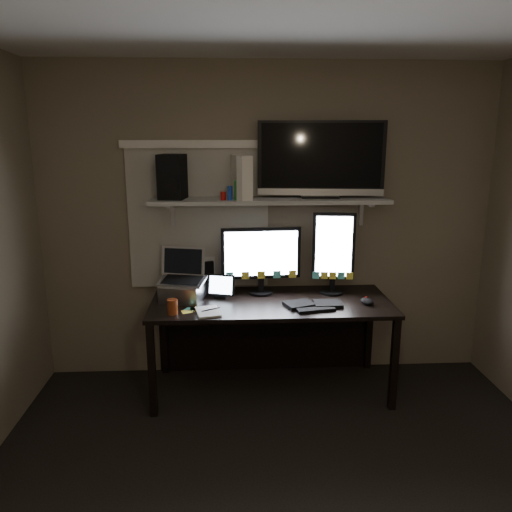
{
  "coord_description": "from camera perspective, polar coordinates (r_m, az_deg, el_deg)",
  "views": [
    {
      "loc": [
        -0.3,
        -2.13,
        1.95
      ],
      "look_at": [
        -0.12,
        1.25,
        1.12
      ],
      "focal_mm": 35.0,
      "sensor_mm": 36.0,
      "label": 1
    }
  ],
  "objects": [
    {
      "name": "back_wall",
      "position": [
        4.01,
        1.34,
        3.64
      ],
      "size": [
        3.6,
        0.0,
        3.6
      ],
      "primitive_type": "plane",
      "rotation": [
        1.57,
        0.0,
        0.0
      ],
      "color": "#706251",
      "rests_on": "floor"
    },
    {
      "name": "window_blinds",
      "position": [
        3.98,
        -6.58,
        4.22
      ],
      "size": [
        1.1,
        0.02,
        1.1
      ],
      "primitive_type": "cube",
      "color": "beige",
      "rests_on": "back_wall"
    },
    {
      "name": "desk",
      "position": [
        3.95,
        1.56,
        -7.01
      ],
      "size": [
        1.8,
        0.75,
        0.73
      ],
      "color": "black",
      "rests_on": "floor"
    },
    {
      "name": "wall_shelf",
      "position": [
        3.8,
        1.56,
        6.37
      ],
      "size": [
        1.8,
        0.35,
        0.03
      ],
      "primitive_type": "cube",
      "color": "#AEAEA9",
      "rests_on": "back_wall"
    },
    {
      "name": "monitor_landscape",
      "position": [
        3.88,
        0.57,
        -0.47
      ],
      "size": [
        0.62,
        0.1,
        0.54
      ],
      "primitive_type": "cube",
      "rotation": [
        0.0,
        0.0,
        0.06
      ],
      "color": "black",
      "rests_on": "desk"
    },
    {
      "name": "monitor_portrait",
      "position": [
        3.91,
        8.83,
        0.35
      ],
      "size": [
        0.33,
        0.1,
        0.65
      ],
      "primitive_type": "cube",
      "rotation": [
        0.0,
        0.0,
        -0.13
      ],
      "color": "black",
      "rests_on": "desk"
    },
    {
      "name": "keyboard",
      "position": [
        3.69,
        6.59,
        -5.49
      ],
      "size": [
        0.45,
        0.24,
        0.03
      ],
      "primitive_type": "cube",
      "rotation": [
        0.0,
        0.0,
        0.19
      ],
      "color": "black",
      "rests_on": "desk"
    },
    {
      "name": "mouse",
      "position": [
        3.79,
        12.58,
        -5.07
      ],
      "size": [
        0.11,
        0.14,
        0.04
      ],
      "primitive_type": "ellipsoid",
      "rotation": [
        0.0,
        0.0,
        0.33
      ],
      "color": "black",
      "rests_on": "desk"
    },
    {
      "name": "notepad",
      "position": [
        3.55,
        -5.51,
        -6.36
      ],
      "size": [
        0.2,
        0.25,
        0.01
      ],
      "primitive_type": "cube",
      "rotation": [
        0.0,
        0.0,
        0.19
      ],
      "color": "beige",
      "rests_on": "desk"
    },
    {
      "name": "tablet",
      "position": [
        3.83,
        -4.04,
        -3.45
      ],
      "size": [
        0.23,
        0.15,
        0.19
      ],
      "primitive_type": "cube",
      "rotation": [
        0.0,
        0.0,
        -0.29
      ],
      "color": "black",
      "rests_on": "desk"
    },
    {
      "name": "file_sorter",
      "position": [
        3.97,
        -6.48,
        -2.24
      ],
      "size": [
        0.23,
        0.16,
        0.27
      ],
      "primitive_type": "cube",
      "rotation": [
        0.0,
        0.0,
        0.35
      ],
      "color": "black",
      "rests_on": "desk"
    },
    {
      "name": "laptop",
      "position": [
        3.77,
        -8.45,
        -2.28
      ],
      "size": [
        0.39,
        0.35,
        0.38
      ],
      "primitive_type": "cube",
      "rotation": [
        0.0,
        0.0,
        -0.23
      ],
      "color": "#B4B4B9",
      "rests_on": "desk"
    },
    {
      "name": "cup",
      "position": [
        3.54,
        -9.52,
        -5.74
      ],
      "size": [
        0.09,
        0.09,
        0.11
      ],
      "primitive_type": "cylinder",
      "rotation": [
        0.0,
        0.0,
        -0.34
      ],
      "color": "maroon",
      "rests_on": "desk"
    },
    {
      "name": "sticky_notes",
      "position": [
        3.64,
        -7.31,
        -5.96
      ],
      "size": [
        0.32,
        0.25,
        0.0
      ],
      "primitive_type": null,
      "rotation": [
        0.0,
        0.0,
        0.08
      ],
      "color": "#FCE844",
      "rests_on": "desk"
    },
    {
      "name": "tv",
      "position": [
        3.86,
        7.43,
        10.87
      ],
      "size": [
        0.97,
        0.28,
        0.57
      ],
      "primitive_type": "cube",
      "rotation": [
        0.0,
        0.0,
        -0.11
      ],
      "color": "black",
      "rests_on": "wall_shelf"
    },
    {
      "name": "game_console",
      "position": [
        3.76,
        -1.65,
        8.98
      ],
      "size": [
        0.16,
        0.28,
        0.32
      ],
      "primitive_type": "cube",
      "rotation": [
        0.0,
        0.0,
        0.29
      ],
      "color": "silver",
      "rests_on": "wall_shelf"
    },
    {
      "name": "speaker",
      "position": [
        3.81,
        -9.54,
        8.93
      ],
      "size": [
        0.21,
        0.25,
        0.33
      ],
      "primitive_type": "cube",
      "rotation": [
        0.0,
        0.0,
        -0.16
      ],
      "color": "black",
      "rests_on": "wall_shelf"
    },
    {
      "name": "bottles",
      "position": [
        3.69,
        -2.61,
        7.57
      ],
      "size": [
        0.24,
        0.06,
        0.15
      ],
      "primitive_type": null,
      "rotation": [
        0.0,
        0.0,
        0.04
      ],
      "color": "#A50F0C",
      "rests_on": "wall_shelf"
    }
  ]
}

